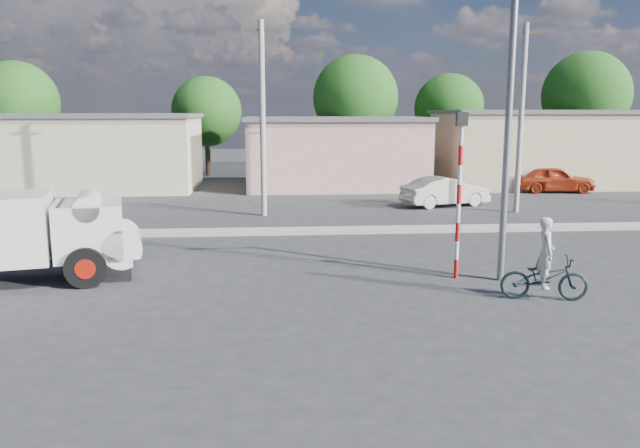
{
  "coord_description": "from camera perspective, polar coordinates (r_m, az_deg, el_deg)",
  "views": [
    {
      "loc": [
        -1.64,
        -14.23,
        4.37
      ],
      "look_at": [
        -0.34,
        2.65,
        1.3
      ],
      "focal_mm": 35.0,
      "sensor_mm": 36.0,
      "label": 1
    }
  ],
  "objects": [
    {
      "name": "tree_row",
      "position": [
        43.03,
        2.85,
        11.11
      ],
      "size": [
        43.62,
        7.43,
        8.42
      ],
      "color": "#38281E",
      "rests_on": "ground"
    },
    {
      "name": "utility_poles",
      "position": [
        26.69,
        6.23,
        9.58
      ],
      "size": [
        35.4,
        0.24,
        8.0
      ],
      "color": "#99968E",
      "rests_on": "ground"
    },
    {
      "name": "median",
      "position": [
        22.7,
        -0.19,
        -0.61
      ],
      "size": [
        40.0,
        0.8,
        0.16
      ],
      "primitive_type": "cube",
      "color": "#99968E",
      "rests_on": "ground"
    },
    {
      "name": "building_row",
      "position": [
        36.41,
        -0.09,
        6.76
      ],
      "size": [
        37.8,
        7.3,
        4.44
      ],
      "color": "beige",
      "rests_on": "ground"
    },
    {
      "name": "car_cream",
      "position": [
        29.65,
        11.38,
        2.93
      ],
      "size": [
        4.36,
        2.6,
        1.36
      ],
      "primitive_type": "imported",
      "rotation": [
        0.0,
        0.0,
        1.87
      ],
      "color": "beige",
      "rests_on": "ground"
    },
    {
      "name": "ground_plane",
      "position": [
        14.98,
        2.08,
        -6.69
      ],
      "size": [
        120.0,
        120.0,
        0.0
      ],
      "primitive_type": "plane",
      "color": "#2B2C2E",
      "rests_on": "ground"
    },
    {
      "name": "streetlight",
      "position": [
        16.49,
        16.47,
        11.92
      ],
      "size": [
        2.34,
        0.22,
        9.0
      ],
      "color": "slate",
      "rests_on": "ground"
    },
    {
      "name": "cyclist",
      "position": [
        15.48,
        19.88,
        -3.55
      ],
      "size": [
        0.51,
        0.67,
        1.67
      ],
      "primitive_type": "imported",
      "rotation": [
        0.0,
        0.0,
        1.38
      ],
      "color": "silver",
      "rests_on": "ground"
    },
    {
      "name": "traffic_pole",
      "position": [
        16.56,
        12.64,
        3.87
      ],
      "size": [
        0.28,
        0.18,
        4.36
      ],
      "color": "red",
      "rests_on": "ground"
    },
    {
      "name": "bicycle",
      "position": [
        15.55,
        19.81,
        -4.66
      ],
      "size": [
        2.09,
        1.06,
        1.05
      ],
      "primitive_type": "imported",
      "rotation": [
        0.0,
        0.0,
        1.38
      ],
      "color": "#172A29",
      "rests_on": "ground"
    },
    {
      "name": "truck",
      "position": [
        17.65,
        -25.31,
        -0.81
      ],
      "size": [
        5.9,
        3.22,
        2.31
      ],
      "rotation": [
        0.0,
        0.0,
        0.22
      ],
      "color": "black",
      "rests_on": "ground"
    },
    {
      "name": "car_red",
      "position": [
        36.42,
        20.58,
        3.88
      ],
      "size": [
        4.4,
        2.21,
        1.44
      ],
      "primitive_type": "imported",
      "rotation": [
        0.0,
        0.0,
        1.45
      ],
      "color": "#A73114",
      "rests_on": "ground"
    }
  ]
}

